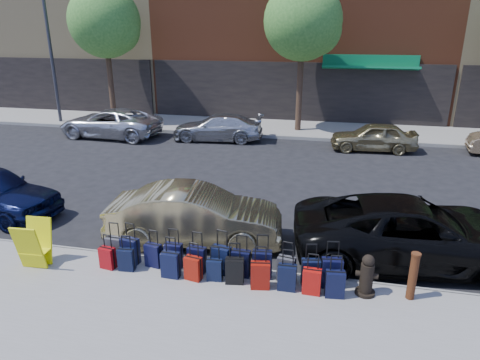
% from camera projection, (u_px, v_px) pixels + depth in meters
% --- Properties ---
extents(ground, '(120.00, 120.00, 0.00)m').
position_uv_depth(ground, '(256.00, 198.00, 13.89)').
color(ground, black).
rests_on(ground, ground).
extents(sidewalk_near, '(60.00, 4.00, 0.15)m').
position_uv_depth(sidewalk_near, '(194.00, 325.00, 7.89)').
color(sidewalk_near, gray).
rests_on(sidewalk_near, ground).
extents(sidewalk_far, '(60.00, 4.00, 0.15)m').
position_uv_depth(sidewalk_far, '(289.00, 129.00, 23.06)').
color(sidewalk_far, gray).
rests_on(sidewalk_far, ground).
extents(curb_near, '(60.00, 0.08, 0.15)m').
position_uv_depth(curb_near, '(221.00, 268.00, 9.75)').
color(curb_near, gray).
rests_on(curb_near, ground).
extents(curb_far, '(60.00, 0.08, 0.15)m').
position_uv_depth(curb_far, '(285.00, 137.00, 21.20)').
color(curb_far, gray).
rests_on(curb_far, ground).
extents(tree_left, '(3.80, 3.80, 7.27)m').
position_uv_depth(tree_left, '(107.00, 24.00, 22.77)').
color(tree_left, black).
rests_on(tree_left, sidewalk_far).
extents(tree_center, '(3.80, 3.80, 7.27)m').
position_uv_depth(tree_center, '(306.00, 23.00, 20.67)').
color(tree_center, black).
rests_on(tree_center, sidewalk_far).
extents(streetlight, '(2.59, 0.18, 8.00)m').
position_uv_depth(streetlight, '(52.00, 38.00, 22.97)').
color(streetlight, '#333338').
rests_on(streetlight, sidewalk_far).
extents(suitcase_front_0, '(0.39, 0.22, 0.94)m').
position_uv_depth(suitcase_front_0, '(115.00, 249.00, 9.83)').
color(suitcase_front_0, '#3D3D42').
rests_on(suitcase_front_0, sidewalk_near).
extents(suitcase_front_1, '(0.44, 0.29, 0.98)m').
position_uv_depth(suitcase_front_1, '(130.00, 251.00, 9.72)').
color(suitcase_front_1, black).
rests_on(suitcase_front_1, sidewalk_near).
extents(suitcase_front_2, '(0.39, 0.25, 0.87)m').
position_uv_depth(suitcase_front_2, '(153.00, 255.00, 9.60)').
color(suitcase_front_2, black).
rests_on(suitcase_front_2, sidewalk_near).
extents(suitcase_front_3, '(0.38, 0.21, 0.92)m').
position_uv_depth(suitcase_front_3, '(174.00, 255.00, 9.55)').
color(suitcase_front_3, black).
rests_on(suitcase_front_3, sidewalk_near).
extents(suitcase_front_4, '(0.40, 0.24, 0.94)m').
position_uv_depth(suitcase_front_4, '(197.00, 259.00, 9.38)').
color(suitcase_front_4, black).
rests_on(suitcase_front_4, sidewalk_near).
extents(suitcase_front_5, '(0.45, 0.31, 1.00)m').
position_uv_depth(suitcase_front_5, '(221.00, 260.00, 9.33)').
color(suitcase_front_5, black).
rests_on(suitcase_front_5, sidewalk_near).
extents(suitcase_front_6, '(0.40, 0.23, 0.95)m').
position_uv_depth(suitcase_front_6, '(241.00, 263.00, 9.23)').
color(suitcase_front_6, black).
rests_on(suitcase_front_6, sidewalk_near).
extents(suitcase_front_7, '(0.44, 0.27, 0.99)m').
position_uv_depth(suitcase_front_7, '(262.00, 264.00, 9.15)').
color(suitcase_front_7, black).
rests_on(suitcase_front_7, sidewalk_near).
extents(suitcase_front_8, '(0.40, 0.26, 0.89)m').
position_uv_depth(suitcase_front_8, '(286.00, 269.00, 9.04)').
color(suitcase_front_8, '#3A3A3F').
rests_on(suitcase_front_8, sidewalk_near).
extents(suitcase_front_9, '(0.42, 0.28, 0.92)m').
position_uv_depth(suitcase_front_9, '(311.00, 272.00, 8.91)').
color(suitcase_front_9, black).
rests_on(suitcase_front_9, sidewalk_near).
extents(suitcase_front_10, '(0.45, 0.29, 1.01)m').
position_uv_depth(suitcase_front_10, '(332.00, 273.00, 8.83)').
color(suitcase_front_10, black).
rests_on(suitcase_front_10, sidewalk_near).
extents(suitcase_back_0, '(0.36, 0.25, 0.80)m').
position_uv_depth(suitcase_back_0, '(108.00, 258.00, 9.53)').
color(suitcase_back_0, '#97090E').
rests_on(suitcase_back_0, sidewalk_near).
extents(suitcase_back_1, '(0.36, 0.22, 0.83)m').
position_uv_depth(suitcase_back_1, '(126.00, 259.00, 9.45)').
color(suitcase_back_1, black).
rests_on(suitcase_back_1, sidewalk_near).
extents(suitcase_back_3, '(0.40, 0.24, 0.92)m').
position_uv_depth(suitcase_back_3, '(171.00, 265.00, 9.19)').
color(suitcase_back_3, black).
rests_on(suitcase_back_3, sidewalk_near).
extents(suitcase_back_4, '(0.39, 0.27, 0.85)m').
position_uv_depth(suitcase_back_4, '(193.00, 268.00, 9.10)').
color(suitcase_back_4, maroon).
rests_on(suitcase_back_4, sidewalk_near).
extents(suitcase_back_5, '(0.34, 0.21, 0.77)m').
position_uv_depth(suitcase_back_5, '(215.00, 270.00, 9.08)').
color(suitcase_back_5, black).
rests_on(suitcase_back_5, sidewalk_near).
extents(suitcase_back_6, '(0.41, 0.27, 0.91)m').
position_uv_depth(suitcase_back_6, '(235.00, 271.00, 8.97)').
color(suitcase_back_6, black).
rests_on(suitcase_back_6, sidewalk_near).
extents(suitcase_back_7, '(0.42, 0.29, 0.93)m').
position_uv_depth(suitcase_back_7, '(260.00, 275.00, 8.79)').
color(suitcase_back_7, maroon).
rests_on(suitcase_back_7, sidewalk_near).
extents(suitcase_back_8, '(0.38, 0.22, 0.89)m').
position_uv_depth(suitcase_back_8, '(287.00, 277.00, 8.74)').
color(suitcase_back_8, black).
rests_on(suitcase_back_8, sidewalk_near).
extents(suitcase_back_9, '(0.37, 0.22, 0.87)m').
position_uv_depth(suitcase_back_9, '(312.00, 281.00, 8.62)').
color(suitcase_back_9, '#AD0F0B').
rests_on(suitcase_back_9, sidewalk_near).
extents(suitcase_back_10, '(0.40, 0.26, 0.90)m').
position_uv_depth(suitcase_back_10, '(335.00, 284.00, 8.51)').
color(suitcase_back_10, black).
rests_on(suitcase_back_10, sidewalk_near).
extents(fire_hydrant, '(0.45, 0.40, 0.89)m').
position_uv_depth(fire_hydrant, '(367.00, 276.00, 8.54)').
color(fire_hydrant, black).
rests_on(fire_hydrant, sidewalk_near).
extents(bollard, '(0.19, 0.19, 1.01)m').
position_uv_depth(bollard, '(413.00, 275.00, 8.37)').
color(bollard, '#38190C').
rests_on(bollard, sidewalk_near).
extents(display_rack, '(0.64, 0.69, 1.07)m').
position_uv_depth(display_rack, '(34.00, 245.00, 9.52)').
color(display_rack, '#F0EF0D').
rests_on(display_rack, sidewalk_near).
extents(car_near_1, '(4.57, 2.09, 1.45)m').
position_uv_depth(car_near_1, '(195.00, 216.00, 10.88)').
color(car_near_1, tan).
rests_on(car_near_1, ground).
extents(car_near_2, '(5.72, 3.15, 1.52)m').
position_uv_depth(car_near_2, '(412.00, 232.00, 9.95)').
color(car_near_2, black).
rests_on(car_near_2, ground).
extents(car_far_0, '(5.22, 2.64, 1.42)m').
position_uv_depth(car_far_0, '(110.00, 123.00, 21.44)').
color(car_far_0, silver).
rests_on(car_far_0, ground).
extents(car_far_1, '(4.50, 2.13, 1.27)m').
position_uv_depth(car_far_1, '(218.00, 127.00, 20.81)').
color(car_far_1, '#B4B6BB').
rests_on(car_far_1, ground).
extents(car_far_2, '(3.81, 1.73, 1.27)m').
position_uv_depth(car_far_2, '(373.00, 137.00, 19.04)').
color(car_far_2, '#93875A').
rests_on(car_far_2, ground).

